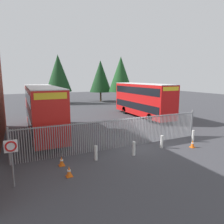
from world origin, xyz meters
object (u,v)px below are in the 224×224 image
bollard_near_right (162,142)px  speed_limit_sign_post (11,152)px  traffic_cone_by_gate (69,171)px  bollard_center_front (134,149)px  bollard_far_right (193,136)px  double_decker_bus_near_gate (43,108)px  traffic_cone_mid_forecourt (193,144)px  bollard_near_left (96,153)px  traffic_cone_near_kerb (62,161)px  double_decker_bus_behind_fence_left (143,99)px

bollard_near_right → speed_limit_sign_post: size_ratio=0.40×
traffic_cone_by_gate → speed_limit_sign_post: bearing=178.2°
bollard_center_front → traffic_cone_by_gate: size_ratio=1.61×
bollard_far_right → traffic_cone_by_gate: (-10.59, -1.65, -0.19)m
double_decker_bus_near_gate → bollard_near_right: double_decker_bus_near_gate is taller
double_decker_bus_near_gate → traffic_cone_by_gate: bearing=-88.6°
bollard_center_front → traffic_cone_mid_forecourt: bearing=-6.1°
bollard_near_left → traffic_cone_near_kerb: size_ratio=1.61×
bollard_far_right → traffic_cone_near_kerb: 10.69m
bollard_near_right → traffic_cone_by_gate: bearing=-168.3°
traffic_cone_near_kerb → double_decker_bus_behind_fence_left: bearing=40.4°
speed_limit_sign_post → bollard_far_right: bearing=6.7°
bollard_near_right → traffic_cone_by_gate: bollard_near_right is taller
traffic_cone_by_gate → speed_limit_sign_post: (-2.65, 0.09, 1.49)m
double_decker_bus_behind_fence_left → speed_limit_sign_post: bearing=-141.2°
double_decker_bus_behind_fence_left → traffic_cone_mid_forecourt: double_decker_bus_behind_fence_left is taller
double_decker_bus_near_gate → traffic_cone_near_kerb: double_decker_bus_near_gate is taller
bollard_near_left → bollard_center_front: size_ratio=1.00×
bollard_near_left → bollard_far_right: bearing=1.3°
bollard_center_front → bollard_near_right: 2.68m
speed_limit_sign_post → bollard_near_left: bearing=16.2°
bollard_near_right → speed_limit_sign_post: speed_limit_sign_post is taller
traffic_cone_by_gate → traffic_cone_near_kerb: 1.53m
speed_limit_sign_post → bollard_near_right: bearing=8.2°
double_decker_bus_near_gate → double_decker_bus_behind_fence_left: (13.00, 3.37, 0.00)m
bollard_near_left → traffic_cone_mid_forecourt: bollard_near_left is taller
traffic_cone_mid_forecourt → traffic_cone_near_kerb: 9.62m
bollard_far_right → traffic_cone_mid_forecourt: bearing=-137.1°
bollard_far_right → bollard_near_left: bearing=-178.7°
bollard_center_front → bollard_far_right: 5.95m
bollard_near_left → speed_limit_sign_post: speed_limit_sign_post is taller
traffic_cone_mid_forecourt → double_decker_bus_behind_fence_left: bearing=74.5°
double_decker_bus_behind_fence_left → bollard_far_right: (-2.19, -10.83, -1.95)m
bollard_near_right → traffic_cone_by_gate: 7.47m
traffic_cone_by_gate → traffic_cone_mid_forecourt: size_ratio=1.00×
double_decker_bus_near_gate → traffic_cone_by_gate: double_decker_bus_near_gate is taller
double_decker_bus_behind_fence_left → traffic_cone_near_kerb: 17.04m
bollard_center_front → traffic_cone_by_gate: bearing=-166.4°
bollard_center_front → speed_limit_sign_post: bearing=-171.9°
traffic_cone_by_gate → speed_limit_sign_post: speed_limit_sign_post is taller
double_decker_bus_near_gate → speed_limit_sign_post: double_decker_bus_near_gate is taller
bollard_near_right → traffic_cone_mid_forecourt: size_ratio=1.61×
bollard_near_right → double_decker_bus_behind_fence_left: bearing=63.5°
bollard_near_left → traffic_cone_near_kerb: bearing=178.0°
traffic_cone_near_kerb → speed_limit_sign_post: speed_limit_sign_post is taller
double_decker_bus_near_gate → double_decker_bus_behind_fence_left: bearing=14.5°
bollard_near_right → bollard_far_right: size_ratio=1.00×
traffic_cone_mid_forecourt → traffic_cone_near_kerb: same height
double_decker_bus_behind_fence_left → bollard_center_front: 14.09m
traffic_cone_by_gate → bollard_near_right: bearing=11.7°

